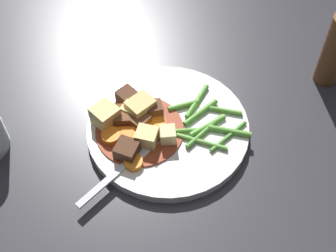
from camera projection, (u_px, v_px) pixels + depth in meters
ground_plane at (168, 132)px, 0.77m from camera, size 3.00×3.00×0.00m
dinner_plate at (168, 129)px, 0.76m from camera, size 0.25×0.25×0.02m
stew_sauce at (140, 130)px, 0.75m from camera, size 0.14×0.14×0.00m
carrot_slice_0 at (133, 162)px, 0.71m from camera, size 0.03×0.03×0.01m
carrot_slice_1 at (121, 128)px, 0.75m from camera, size 0.04×0.04×0.01m
carrot_slice_2 at (125, 135)px, 0.74m from camera, size 0.03×0.03×0.01m
carrot_slice_3 at (111, 137)px, 0.73m from camera, size 0.04×0.04×0.01m
carrot_slice_4 at (140, 134)px, 0.74m from camera, size 0.04×0.04×0.01m
carrot_slice_5 at (156, 123)px, 0.75m from camera, size 0.03×0.03×0.01m
potato_chunk_0 at (147, 138)px, 0.72m from camera, size 0.04×0.04×0.03m
potato_chunk_1 at (168, 135)px, 0.73m from camera, size 0.03×0.03×0.03m
potato_chunk_2 at (141, 108)px, 0.75m from camera, size 0.05×0.04×0.03m
potato_chunk_3 at (131, 111)px, 0.75m from camera, size 0.03×0.03×0.02m
potato_chunk_4 at (105, 116)px, 0.74m from camera, size 0.05×0.05×0.03m
meat_chunk_0 at (127, 150)px, 0.71m from camera, size 0.04×0.04×0.02m
meat_chunk_1 at (123, 116)px, 0.75m from camera, size 0.04×0.04×0.02m
meat_chunk_2 at (154, 110)px, 0.76m from camera, size 0.03×0.03×0.02m
meat_chunk_3 at (139, 121)px, 0.75m from camera, size 0.04×0.04×0.02m
meat_chunk_4 at (128, 97)px, 0.77m from camera, size 0.04×0.04×0.02m
green_bean_0 at (205, 131)px, 0.74m from camera, size 0.08×0.04×0.01m
green_bean_1 at (189, 130)px, 0.74m from camera, size 0.06×0.03×0.01m
green_bean_2 at (228, 136)px, 0.74m from camera, size 0.07×0.03×0.01m
green_bean_3 at (202, 114)px, 0.76m from camera, size 0.07×0.03×0.01m
green_bean_4 at (208, 126)px, 0.75m from camera, size 0.07×0.02×0.01m
green_bean_5 at (229, 131)px, 0.74m from camera, size 0.06×0.05×0.01m
green_bean_6 at (202, 142)px, 0.73m from camera, size 0.06×0.06×0.01m
green_bean_7 at (183, 105)px, 0.77m from camera, size 0.05×0.01×0.01m
green_bean_8 at (197, 101)px, 0.78m from camera, size 0.06×0.05×0.01m
green_bean_9 at (223, 110)px, 0.77m from camera, size 0.05×0.04×0.01m
fork at (126, 164)px, 0.71m from camera, size 0.17×0.08×0.00m
pepper_mill at (335, 50)px, 0.78m from camera, size 0.04×0.04×0.13m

